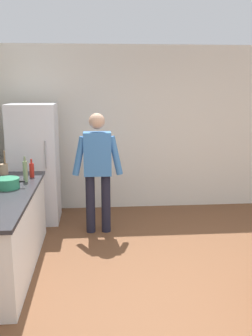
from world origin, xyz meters
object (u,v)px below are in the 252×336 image
Objects in this scene: person at (98,165)px; refrigerator at (35,164)px; utensil_jar at (4,169)px; cooking_pot at (7,183)px; bottle_vinegar_tall at (25,171)px; bottle_sauce_red at (32,170)px.

refrigerator is at bearing 149.77° from person.
refrigerator is 0.73m from utensil_jar.
cooking_pot is at bearing -94.25° from refrigerator.
cooking_pot is at bearing -74.55° from utensil_jar.
cooking_pot is at bearing -119.25° from bottle_vinegar_tall.
refrigerator is 1.38m from cooking_pot.
utensil_jar is (-1.25, -0.11, 0.00)m from person.
utensil_jar is at bearing -175.18° from person.
bottle_sauce_red is at bearing -160.88° from person.
bottle_vinegar_tall is at bearing -86.93° from refrigerator.
bottle_sauce_red is (0.20, 0.52, 0.04)m from cooking_pot.
refrigerator is at bearing 85.75° from cooking_pot.
refrigerator is at bearing 65.56° from utensil_jar.
cooking_pot is 0.74m from utensil_jar.
refrigerator reaches higher than bottle_vinegar_tall.
cooking_pot is (-0.10, -1.37, 0.06)m from refrigerator.
person reaches higher than bottle_vinegar_tall.
bottle_vinegar_tall is at bearing -149.09° from person.
cooking_pot is (-1.05, -0.82, -0.02)m from person.
person is 1.25m from utensil_jar.
cooking_pot is at bearing -110.75° from bottle_sauce_red.
cooking_pot is 0.34m from bottle_vinegar_tall.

